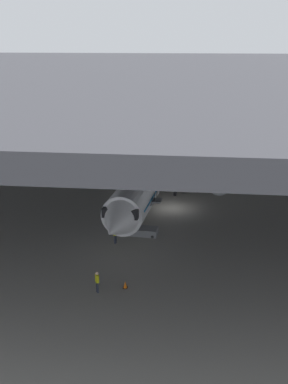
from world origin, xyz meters
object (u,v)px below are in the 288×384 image
at_px(crew_worker_by_stairs, 115,234).
at_px(airplane_distant, 49,117).
at_px(traffic_cone_orange, 125,285).
at_px(airplane_main, 152,172).
at_px(crew_worker_near_nose, 97,281).
at_px(boarding_stairs, 139,227).

height_order(crew_worker_by_stairs, airplane_distant, airplane_distant).
xyz_separation_m(airplane_distant, traffic_cone_orange, (24.64, -59.32, -3.03)).
relative_size(airplane_main, crew_worker_by_stairs, 22.41).
bearing_deg(crew_worker_by_stairs, traffic_cone_orange, -74.95).
bearing_deg(crew_worker_near_nose, airplane_main, 84.44).
height_order(airplane_distant, traffic_cone_orange, airplane_distant).
xyz_separation_m(airplane_main, boarding_stairs, (-0.33, -10.31, -2.74)).
height_order(airplane_main, airplane_distant, airplane_main).
relative_size(crew_worker_by_stairs, traffic_cone_orange, 2.77).
distance_m(boarding_stairs, crew_worker_near_nose, 11.58).
height_order(crew_worker_by_stairs, traffic_cone_orange, crew_worker_by_stairs).
bearing_deg(crew_worker_near_nose, traffic_cone_orange, 23.71).
height_order(boarding_stairs, crew_worker_by_stairs, boarding_stairs).
distance_m(crew_worker_by_stairs, airplane_distant, 55.95).
bearing_deg(traffic_cone_orange, boarding_stairs, 91.32).
distance_m(airplane_main, crew_worker_by_stairs, 13.18).
relative_size(crew_worker_by_stairs, airplane_distant, 0.05).
bearing_deg(crew_worker_by_stairs, crew_worker_near_nose, -89.00).
bearing_deg(airplane_main, crew_worker_by_stairs, -100.13).
height_order(boarding_stairs, crew_worker_near_nose, boarding_stairs).
distance_m(airplane_main, boarding_stairs, 10.67).
height_order(boarding_stairs, airplane_distant, airplane_distant).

